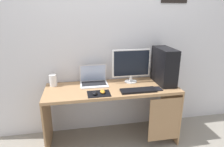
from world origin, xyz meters
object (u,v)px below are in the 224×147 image
at_px(keyboard, 138,90).
at_px(cell_phone, 158,89).
at_px(pc_tower, 164,66).
at_px(monitor, 131,65).
at_px(speaker, 53,80).
at_px(mouse_right, 95,93).
at_px(laptop, 94,80).
at_px(mouse_left, 103,92).

relative_size(keyboard, cell_phone, 3.23).
bearing_deg(keyboard, pc_tower, 27.78).
height_order(keyboard, cell_phone, keyboard).
height_order(monitor, speaker, monitor).
bearing_deg(mouse_right, laptop, 86.01).
bearing_deg(monitor, cell_phone, -48.13).
xyz_separation_m(keyboard, cell_phone, (0.26, 0.02, -0.01)).
bearing_deg(speaker, monitor, -2.81).
xyz_separation_m(monitor, cell_phone, (0.26, -0.29, -0.23)).
distance_m(keyboard, cell_phone, 0.26).
bearing_deg(cell_phone, pc_tower, 53.00).
distance_m(mouse_left, cell_phone, 0.68).
height_order(laptop, speaker, laptop).
bearing_deg(mouse_right, monitor, 31.90).
bearing_deg(speaker, mouse_right, -37.44).
height_order(pc_tower, mouse_right, pc_tower).
relative_size(pc_tower, keyboard, 1.09).
bearing_deg(cell_phone, monitor, 131.87).
bearing_deg(cell_phone, keyboard, -175.21).
xyz_separation_m(monitor, mouse_left, (-0.42, -0.29, -0.21)).
xyz_separation_m(keyboard, mouse_right, (-0.52, -0.01, 0.01)).
height_order(pc_tower, keyboard, pc_tower).
xyz_separation_m(pc_tower, mouse_right, (-0.92, -0.22, -0.21)).
relative_size(monitor, speaker, 3.34).
distance_m(pc_tower, speaker, 1.42).
bearing_deg(cell_phone, mouse_left, -179.84).
distance_m(mouse_left, mouse_right, 0.10).
distance_m(pc_tower, mouse_right, 0.97).
xyz_separation_m(pc_tower, cell_phone, (-0.14, -0.19, -0.22)).
bearing_deg(monitor, speaker, 177.19).
height_order(mouse_right, cell_phone, mouse_right).
xyz_separation_m(monitor, keyboard, (0.00, -0.31, -0.22)).
bearing_deg(keyboard, laptop, 145.26).
height_order(keyboard, mouse_right, mouse_right).
xyz_separation_m(laptop, cell_phone, (0.75, -0.32, -0.04)).
xyz_separation_m(speaker, mouse_left, (0.58, -0.34, -0.05)).
bearing_deg(mouse_right, keyboard, 0.56).
bearing_deg(monitor, pc_tower, -14.00).
relative_size(pc_tower, laptop, 1.32).
distance_m(speaker, keyboard, 1.06).
distance_m(pc_tower, laptop, 0.92).
bearing_deg(speaker, mouse_left, -30.80).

